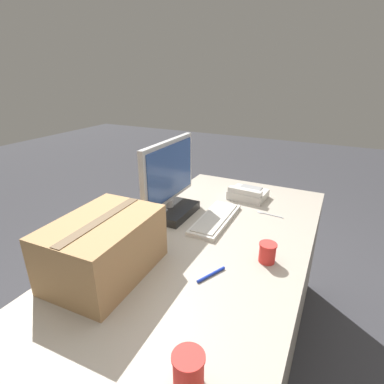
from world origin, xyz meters
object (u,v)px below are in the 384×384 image
(desk_phone, at_px, (248,194))
(paper_cup_left, at_px, (188,370))
(keyboard, at_px, (215,219))
(pen_marker, at_px, (211,274))
(cardboard_box, at_px, (104,247))
(monitor, at_px, (169,186))
(spoon, at_px, (266,214))
(paper_cup_right, at_px, (267,253))

(desk_phone, relative_size, paper_cup_left, 2.41)
(keyboard, relative_size, pen_marker, 3.18)
(pen_marker, bearing_deg, cardboard_box, -41.94)
(monitor, relative_size, cardboard_box, 1.08)
(desk_phone, bearing_deg, cardboard_box, 167.87)
(keyboard, relative_size, spoon, 2.81)
(cardboard_box, distance_m, pen_marker, 0.43)
(desk_phone, xyz_separation_m, paper_cup_right, (-0.62, -0.27, 0.01))
(keyboard, xyz_separation_m, pen_marker, (-0.44, -0.16, -0.01))
(paper_cup_left, distance_m, spoon, 1.07)
(desk_phone, xyz_separation_m, paper_cup_left, (-1.24, -0.21, 0.02))
(spoon, distance_m, cardboard_box, 0.92)
(keyboard, distance_m, paper_cup_right, 0.41)
(paper_cup_right, bearing_deg, keyboard, 53.83)
(desk_phone, distance_m, pen_marker, 0.82)
(spoon, distance_m, pen_marker, 0.64)
(keyboard, height_order, paper_cup_right, paper_cup_right)
(spoon, relative_size, pen_marker, 1.13)
(keyboard, relative_size, paper_cup_left, 4.38)
(desk_phone, distance_m, paper_cup_left, 1.26)
(paper_cup_right, distance_m, pen_marker, 0.26)
(desk_phone, height_order, pen_marker, desk_phone)
(cardboard_box, bearing_deg, paper_cup_right, -57.21)
(monitor, xyz_separation_m, pen_marker, (-0.40, -0.42, -0.16))
(monitor, xyz_separation_m, keyboard, (0.03, -0.26, -0.15))
(monitor, bearing_deg, spoon, -63.69)
(paper_cup_left, bearing_deg, paper_cup_right, -4.88)
(monitor, relative_size, paper_cup_right, 5.65)
(monitor, height_order, spoon, monitor)
(paper_cup_right, distance_m, cardboard_box, 0.66)
(keyboard, xyz_separation_m, paper_cup_left, (-0.86, -0.28, 0.04))
(desk_phone, height_order, spoon, desk_phone)
(desk_phone, height_order, paper_cup_right, paper_cup_right)
(monitor, bearing_deg, keyboard, -82.83)
(paper_cup_right, height_order, spoon, paper_cup_right)
(monitor, height_order, paper_cup_left, monitor)
(spoon, xyz_separation_m, pen_marker, (-0.64, 0.06, 0.00))
(monitor, relative_size, desk_phone, 2.09)
(paper_cup_right, distance_m, spoon, 0.46)
(desk_phone, distance_m, spoon, 0.23)
(monitor, relative_size, paper_cup_left, 5.03)
(monitor, xyz_separation_m, paper_cup_left, (-0.83, -0.54, -0.12))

